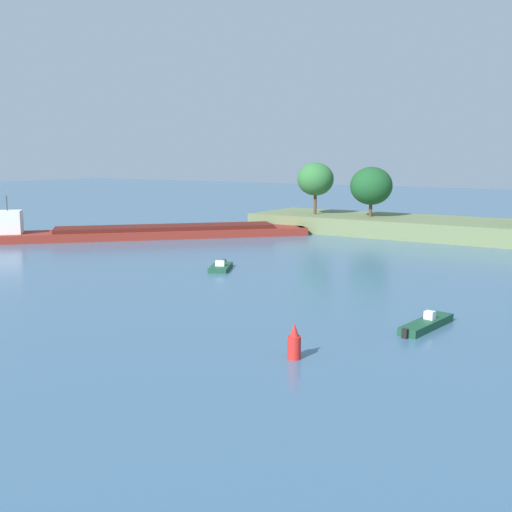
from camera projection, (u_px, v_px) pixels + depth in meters
name	position (u px, v px, depth m)	size (l,w,h in m)	color
small_motorboat	(426.00, 324.00, 37.91)	(1.85, 5.61, 0.99)	#19472D
fishing_skiff	(221.00, 267.00, 57.64)	(3.38, 4.50, 0.89)	#19472D
cargo_barge	(147.00, 231.00, 79.95)	(31.53, 32.46, 5.62)	maroon
channel_buoy_red	(294.00, 344.00, 32.13)	(0.70, 0.70, 1.90)	red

